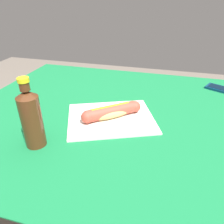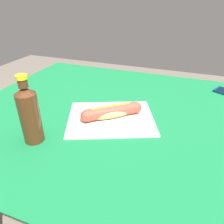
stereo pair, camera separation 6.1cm
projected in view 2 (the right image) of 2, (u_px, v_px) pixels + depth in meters
dining_table at (115, 138)px, 0.92m from camera, size 1.20×1.01×0.78m
paper_wrapper at (112, 118)px, 0.81m from camera, size 0.39×0.36×0.01m
hot_dog at (112, 112)px, 0.80m from camera, size 0.19×0.17×0.05m
soda_bottle at (29, 114)px, 0.65m from camera, size 0.06×0.06×0.22m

